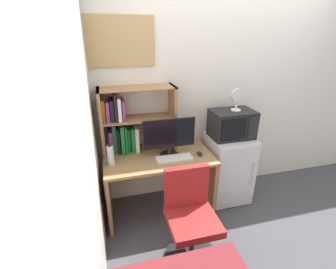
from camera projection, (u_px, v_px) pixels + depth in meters
wall_back at (258, 89)px, 3.00m from camera, size 6.40×0.04×2.60m
wall_left at (76, 188)px, 1.09m from camera, size 0.04×4.40×2.60m
desk at (159, 173)px, 2.68m from camera, size 1.16×0.67×0.73m
hutch_bookshelf at (127, 123)px, 2.58m from camera, size 0.80×0.29×0.71m
monitor at (169, 136)px, 2.50m from camera, size 0.56×0.21×0.42m
keyboard at (174, 158)px, 2.52m from camera, size 0.38×0.14×0.02m
computer_mouse at (200, 153)px, 2.60m from camera, size 0.06×0.09×0.03m
water_bottle at (111, 155)px, 2.38m from camera, size 0.07×0.07×0.23m
mini_fridge at (227, 167)px, 2.96m from camera, size 0.50×0.53×0.83m
microwave at (232, 124)px, 2.74m from camera, size 0.48×0.33×0.32m
desk_fan at (238, 98)px, 2.62m from camera, size 0.15×0.11×0.25m
desk_chair at (190, 222)px, 2.15m from camera, size 0.49×0.49×0.88m
wall_corkboard at (120, 41)px, 2.36m from camera, size 0.68×0.02×0.48m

